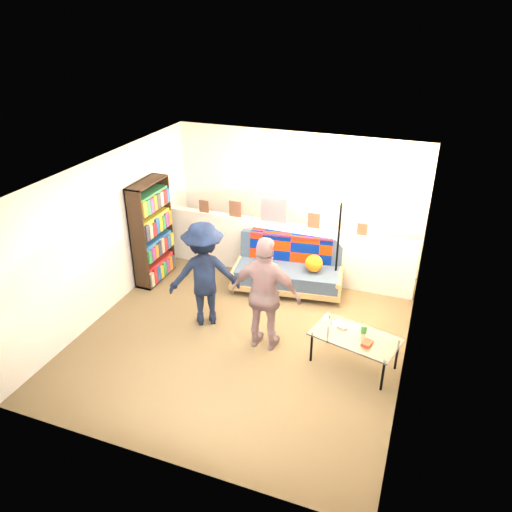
{
  "coord_description": "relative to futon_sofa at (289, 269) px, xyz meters",
  "views": [
    {
      "loc": [
        2.26,
        -5.64,
        4.35
      ],
      "look_at": [
        0.0,
        0.4,
        1.05
      ],
      "focal_mm": 35.0,
      "sensor_mm": 36.0,
      "label": 1
    }
  ],
  "objects": [
    {
      "name": "futon_sofa",
      "position": [
        0.0,
        0.0,
        0.0
      ],
      "size": [
        1.92,
        1.1,
        0.78
      ],
      "color": "tan",
      "rests_on": "ground"
    },
    {
      "name": "person_left",
      "position": [
        -0.88,
        -1.39,
        0.44
      ],
      "size": [
        1.21,
        1.04,
        1.62
      ],
      "primitive_type": "imported",
      "rotation": [
        0.0,
        0.0,
        3.65
      ],
      "color": "black",
      "rests_on": "ground"
    },
    {
      "name": "floor_lamp",
      "position": [
        0.76,
        0.13,
        0.83
      ],
      "size": [
        0.39,
        0.33,
        1.68
      ],
      "color": "black",
      "rests_on": "ground"
    },
    {
      "name": "half_wall_ledge",
      "position": [
        -0.21,
        0.38,
        0.14
      ],
      "size": [
        4.45,
        0.15,
        1.0
      ],
      "primitive_type": "cube",
      "color": "silver",
      "rests_on": "ground"
    },
    {
      "name": "ground",
      "position": [
        -0.21,
        -1.42,
        -0.36
      ],
      "size": [
        5.0,
        5.0,
        0.0
      ],
      "primitive_type": "plane",
      "color": "brown",
      "rests_on": "ground"
    },
    {
      "name": "ledge_decor",
      "position": [
        -0.44,
        0.36,
        0.81
      ],
      "size": [
        2.97,
        0.02,
        0.45
      ],
      "color": "brown",
      "rests_on": "half_wall_ledge"
    },
    {
      "name": "room_shell",
      "position": [
        -0.21,
        -0.95,
        1.31
      ],
      "size": [
        4.6,
        5.05,
        2.45
      ],
      "color": "silver",
      "rests_on": "ground"
    },
    {
      "name": "person_right",
      "position": [
        0.16,
        -1.65,
        0.47
      ],
      "size": [
        0.98,
        0.41,
        1.67
      ],
      "primitive_type": "imported",
      "rotation": [
        0.0,
        0.0,
        3.14
      ],
      "color": "#C47E86",
      "rests_on": "ground"
    },
    {
      "name": "coffee_table",
      "position": [
        1.41,
        -1.64,
        0.07
      ],
      "size": [
        1.23,
        0.86,
        0.58
      ],
      "color": "black",
      "rests_on": "ground"
    },
    {
      "name": "bookshelf",
      "position": [
        -2.3,
        -0.48,
        0.46
      ],
      "size": [
        0.29,
        0.88,
        1.77
      ],
      "color": "black",
      "rests_on": "ground"
    }
  ]
}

